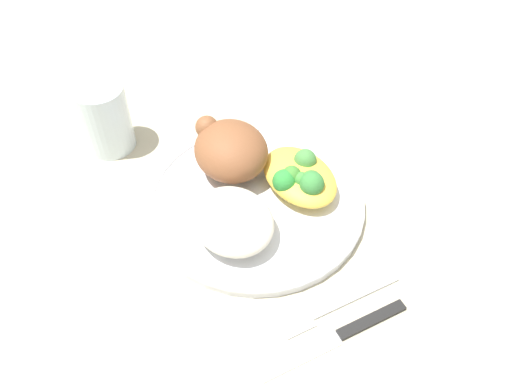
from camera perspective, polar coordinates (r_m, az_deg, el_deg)
The scene contains 8 objects.
ground_plane at distance 0.64m, azimuth -0.00°, elevation -1.42°, with size 2.00×2.00×0.00m, color #BFB79A.
plate at distance 0.64m, azimuth -0.00°, elevation -1.00°, with size 0.27×0.27×0.01m.
roasted_chicken at distance 0.65m, azimuth -2.65°, elevation 4.74°, with size 0.10×0.09×0.06m.
rice_pile at distance 0.59m, azimuth -2.55°, elevation -3.16°, with size 0.10×0.09×0.04m, color silver.
mac_cheese_with_broccoli at distance 0.63m, azimuth 4.89°, elevation 1.82°, with size 0.11×0.08×0.04m.
fork at distance 0.57m, azimuth 8.58°, elevation -12.21°, with size 0.03×0.14×0.01m.
knife at distance 0.55m, azimuth 9.17°, elevation -15.17°, with size 0.03×0.19×0.01m.
water_glass at distance 0.72m, azimuth -16.23°, elevation 7.83°, with size 0.07×0.07×0.10m, color silver.
Camera 1 is at (-0.35, 0.22, 0.49)m, focal length 36.54 mm.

